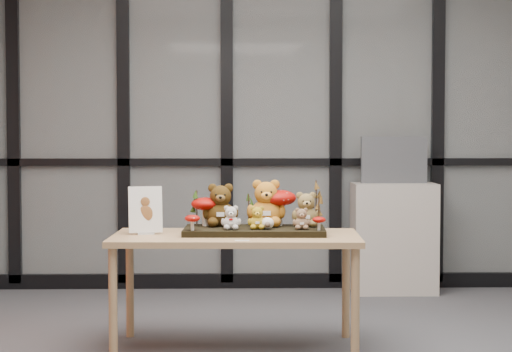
{
  "coord_description": "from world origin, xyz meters",
  "views": [
    {
      "loc": [
        -0.4,
        -5.18,
        1.33
      ],
      "look_at": [
        -0.26,
        0.3,
        1.05
      ],
      "focal_mm": 65.0,
      "sensor_mm": 36.0,
      "label": 1
    }
  ],
  "objects_px": {
    "bear_brown_medium": "(221,203)",
    "plush_cream_hedgehog": "(267,223)",
    "bear_small_yellow": "(257,216)",
    "sign_holder": "(145,212)",
    "bear_pooh_yellow": "(266,201)",
    "bear_white_bow": "(231,216)",
    "cabinet": "(394,238)",
    "diorama_tray": "(254,231)",
    "mushroom_front_left": "(192,222)",
    "mushroom_back_left": "(205,210)",
    "monitor": "(394,160)",
    "bear_tan_back": "(306,208)",
    "bear_beige_small": "(301,218)",
    "display_table": "(236,246)",
    "mushroom_front_right": "(319,223)",
    "mushroom_back_right": "(279,206)"
  },
  "relations": [
    {
      "from": "bear_brown_medium",
      "to": "mushroom_back_left",
      "type": "distance_m",
      "value": 0.11
    },
    {
      "from": "diorama_tray",
      "to": "bear_small_yellow",
      "type": "bearing_deg",
      "value": -77.2
    },
    {
      "from": "plush_cream_hedgehog",
      "to": "monitor",
      "type": "xyz_separation_m",
      "value": [
        1.09,
        1.95,
        0.31
      ]
    },
    {
      "from": "bear_pooh_yellow",
      "to": "sign_holder",
      "type": "height_order",
      "value": "bear_pooh_yellow"
    },
    {
      "from": "bear_tan_back",
      "to": "cabinet",
      "type": "height_order",
      "value": "bear_tan_back"
    },
    {
      "from": "bear_brown_medium",
      "to": "mushroom_front_left",
      "type": "bearing_deg",
      "value": -122.7
    },
    {
      "from": "bear_tan_back",
      "to": "bear_brown_medium",
      "type": "bearing_deg",
      "value": 178.4
    },
    {
      "from": "display_table",
      "to": "mushroom_back_left",
      "type": "bearing_deg",
      "value": 140.95
    },
    {
      "from": "bear_tan_back",
      "to": "bear_small_yellow",
      "type": "relative_size",
      "value": 1.53
    },
    {
      "from": "diorama_tray",
      "to": "mushroom_back_left",
      "type": "height_order",
      "value": "mushroom_back_left"
    },
    {
      "from": "bear_tan_back",
      "to": "mushroom_front_left",
      "type": "bearing_deg",
      "value": -161.64
    },
    {
      "from": "bear_tan_back",
      "to": "mushroom_front_right",
      "type": "distance_m",
      "value": 0.23
    },
    {
      "from": "plush_cream_hedgehog",
      "to": "mushroom_back_right",
      "type": "bearing_deg",
      "value": 72.09
    },
    {
      "from": "cabinet",
      "to": "plush_cream_hedgehog",
      "type": "bearing_deg",
      "value": -119.59
    },
    {
      "from": "mushroom_back_left",
      "to": "diorama_tray",
      "type": "bearing_deg",
      "value": -20.7
    },
    {
      "from": "bear_white_bow",
      "to": "monitor",
      "type": "distance_m",
      "value": 2.37
    },
    {
      "from": "diorama_tray",
      "to": "cabinet",
      "type": "relative_size",
      "value": 0.96
    },
    {
      "from": "diorama_tray",
      "to": "mushroom_front_left",
      "type": "relative_size",
      "value": 8.38
    },
    {
      "from": "display_table",
      "to": "diorama_tray",
      "type": "distance_m",
      "value": 0.15
    },
    {
      "from": "diorama_tray",
      "to": "cabinet",
      "type": "distance_m",
      "value": 2.2
    },
    {
      "from": "bear_tan_back",
      "to": "monitor",
      "type": "bearing_deg",
      "value": 66.9
    },
    {
      "from": "plush_cream_hedgehog",
      "to": "monitor",
      "type": "height_order",
      "value": "monitor"
    },
    {
      "from": "display_table",
      "to": "plush_cream_hedgehog",
      "type": "xyz_separation_m",
      "value": [
        0.19,
        -0.04,
        0.14
      ]
    },
    {
      "from": "mushroom_back_left",
      "to": "sign_holder",
      "type": "relative_size",
      "value": 0.67
    },
    {
      "from": "plush_cream_hedgehog",
      "to": "display_table",
      "type": "bearing_deg",
      "value": 171.62
    },
    {
      "from": "mushroom_front_left",
      "to": "sign_holder",
      "type": "xyz_separation_m",
      "value": [
        -0.29,
        0.13,
        0.05
      ]
    },
    {
      "from": "bear_beige_small",
      "to": "monitor",
      "type": "relative_size",
      "value": 0.27
    },
    {
      "from": "sign_holder",
      "to": "cabinet",
      "type": "distance_m",
      "value": 2.63
    },
    {
      "from": "bear_tan_back",
      "to": "bear_white_bow",
      "type": "distance_m",
      "value": 0.49
    },
    {
      "from": "display_table",
      "to": "bear_tan_back",
      "type": "height_order",
      "value": "bear_tan_back"
    },
    {
      "from": "bear_tan_back",
      "to": "bear_white_bow",
      "type": "bearing_deg",
      "value": -158.96
    },
    {
      "from": "diorama_tray",
      "to": "bear_beige_small",
      "type": "height_order",
      "value": "bear_beige_small"
    },
    {
      "from": "bear_pooh_yellow",
      "to": "bear_white_bow",
      "type": "xyz_separation_m",
      "value": [
        -0.21,
        -0.18,
        -0.08
      ]
    },
    {
      "from": "plush_cream_hedgehog",
      "to": "cabinet",
      "type": "height_order",
      "value": "cabinet"
    },
    {
      "from": "bear_small_yellow",
      "to": "sign_holder",
      "type": "relative_size",
      "value": 0.53
    },
    {
      "from": "cabinet",
      "to": "mushroom_front_right",
      "type": "bearing_deg",
      "value": -111.71
    },
    {
      "from": "plush_cream_hedgehog",
      "to": "mushroom_back_left",
      "type": "distance_m",
      "value": 0.43
    },
    {
      "from": "bear_pooh_yellow",
      "to": "mushroom_back_left",
      "type": "bearing_deg",
      "value": 178.3
    },
    {
      "from": "bear_brown_medium",
      "to": "plush_cream_hedgehog",
      "type": "height_order",
      "value": "bear_brown_medium"
    },
    {
      "from": "plush_cream_hedgehog",
      "to": "cabinet",
      "type": "bearing_deg",
      "value": 62.62
    },
    {
      "from": "bear_white_bow",
      "to": "cabinet",
      "type": "xyz_separation_m",
      "value": [
        1.31,
        1.94,
        -0.36
      ]
    },
    {
      "from": "bear_tan_back",
      "to": "cabinet",
      "type": "bearing_deg",
      "value": 66.67
    },
    {
      "from": "bear_small_yellow",
      "to": "sign_holder",
      "type": "bearing_deg",
      "value": 176.61
    },
    {
      "from": "bear_brown_medium",
      "to": "bear_beige_small",
      "type": "relative_size",
      "value": 2.04
    },
    {
      "from": "bear_brown_medium",
      "to": "sign_holder",
      "type": "bearing_deg",
      "value": -164.35
    },
    {
      "from": "monitor",
      "to": "mushroom_front_left",
      "type": "bearing_deg",
      "value": -127.59
    },
    {
      "from": "bear_white_bow",
      "to": "mushroom_front_left",
      "type": "relative_size",
      "value": 1.55
    },
    {
      "from": "bear_white_bow",
      "to": "cabinet",
      "type": "distance_m",
      "value": 2.37
    },
    {
      "from": "bear_pooh_yellow",
      "to": "mushroom_front_right",
      "type": "height_order",
      "value": "bear_pooh_yellow"
    },
    {
      "from": "bear_brown_medium",
      "to": "mushroom_front_left",
      "type": "xyz_separation_m",
      "value": [
        -0.16,
        -0.23,
        -0.09
      ]
    }
  ]
}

